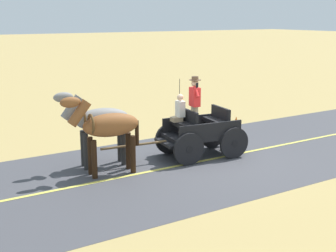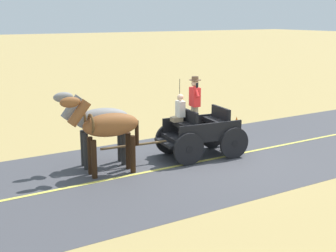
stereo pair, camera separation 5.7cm
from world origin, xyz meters
The scene contains 7 objects.
ground_plane centered at (0.00, 0.00, 0.00)m, with size 200.00×200.00×0.00m, color tan.
road_surface centered at (0.00, 0.00, 0.00)m, with size 6.08×160.00×0.01m, color #424247.
road_centre_stripe centered at (0.00, 0.00, 0.01)m, with size 0.12×160.00×0.00m, color #DBCC4C.
horse_drawn_carriage centered at (0.47, 0.12, 0.82)m, with size 1.67×4.52×2.50m.
horse_near_side centered at (0.44, 3.18, 1.32)m, with size 0.73×2.14×2.21m.
horse_off_side centered at (1.21, 3.09, 1.32)m, with size 0.80×2.15×2.21m.
traffic_cone centered at (2.51, -3.06, 0.25)m, with size 0.32×0.32×0.50m, color orange.
Camera 2 is at (-10.50, 7.92, 4.22)m, focal length 48.63 mm.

